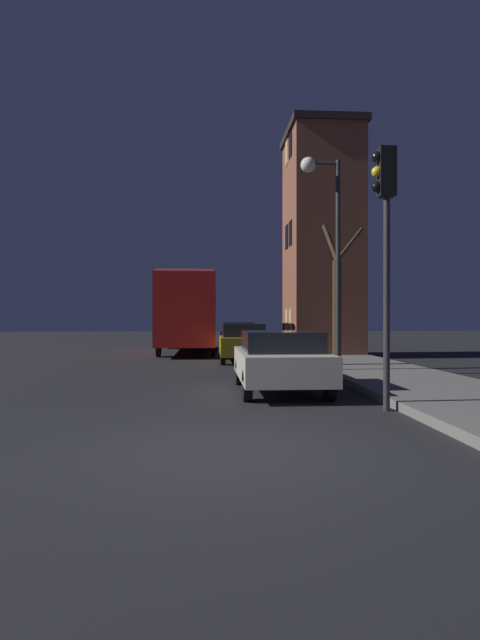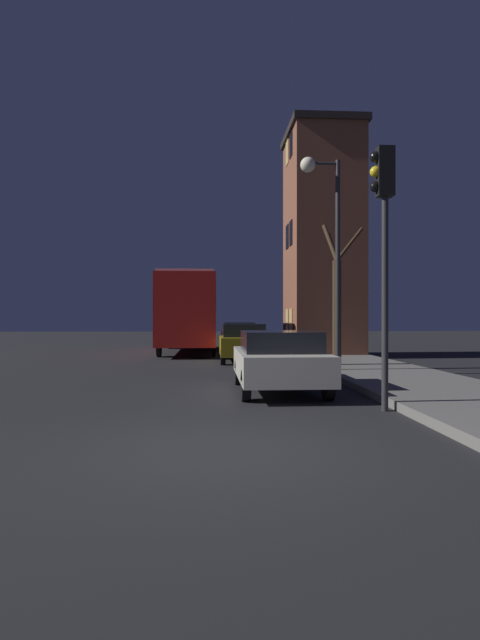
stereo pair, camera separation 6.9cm
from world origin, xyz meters
TOP-DOWN VIEW (x-y plane):
  - ground_plane at (0.00, 0.00)m, footprint 120.00×120.00m
  - brick_building at (4.91, 15.93)m, footprint 3.26×4.11m
  - streetlamp at (3.23, 8.21)m, footprint 1.20×0.45m
  - traffic_light at (2.97, 2.47)m, footprint 0.43×0.24m
  - bare_tree at (4.03, 9.91)m, footprint 1.39×1.21m
  - bus at (-1.22, 18.72)m, footprint 2.60×9.32m
  - car_near_lane at (1.40, 4.92)m, footprint 1.88×3.95m
  - car_mid_lane at (1.09, 12.92)m, footprint 1.77×3.86m
  - car_far_lane at (1.38, 20.65)m, footprint 1.80×4.76m

SIDE VIEW (x-z plane):
  - ground_plane at x=0.00m, z-range 0.00..0.00m
  - car_near_lane at x=1.40m, z-range 0.05..1.44m
  - car_mid_lane at x=1.09m, z-range 0.03..1.52m
  - car_far_lane at x=1.38m, z-range 0.04..1.51m
  - bus at x=-1.22m, z-range 0.35..4.11m
  - bare_tree at x=4.03m, z-range -0.01..4.79m
  - traffic_light at x=2.97m, z-range 1.02..5.82m
  - streetlamp at x=3.23m, z-range 1.47..7.78m
  - brick_building at x=4.91m, z-range 0.19..10.29m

